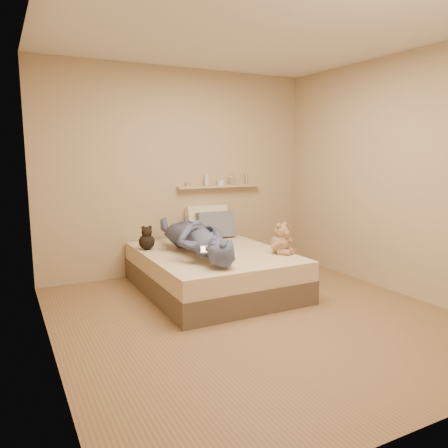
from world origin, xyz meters
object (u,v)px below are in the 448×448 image
bed (213,271)px  pillow_cream (207,221)px  wall_shelf (220,186)px  game_console (210,250)px  pillow_grey (216,225)px  person (196,237)px  dark_plush (147,239)px  teddy_bear (281,241)px

bed → pillow_cream: pillow_cream is taller
wall_shelf → pillow_cream: bearing=-160.6°
game_console → pillow_grey: bearing=61.7°
bed → pillow_cream: (0.33, 0.83, 0.43)m
pillow_cream → person: bearing=-122.2°
wall_shelf → dark_plush: bearing=-157.4°
teddy_bear → pillow_grey: pillow_grey is taller
teddy_bear → dark_plush: 1.52m
wall_shelf → game_console: bearing=-119.8°
bed → pillow_grey: 0.88m
bed → person: person is taller
game_console → pillow_cream: 1.55m
game_console → dark_plush: bearing=107.9°
bed → teddy_bear: bearing=-35.2°
pillow_cream → pillow_grey: pillow_cream is taller
dark_plush → pillow_grey: size_ratio=0.56×
teddy_bear → pillow_cream: (-0.30, 1.27, 0.06)m
game_console → pillow_cream: size_ratio=0.37×
dark_plush → game_console: bearing=-72.1°
bed → person: (-0.22, -0.04, 0.42)m
pillow_grey → dark_plush: bearing=-165.0°
game_console → person: 0.55m
dark_plush → person: (0.41, -0.46, 0.07)m
pillow_cream → game_console: bearing=-114.1°
person → wall_shelf: (0.77, 0.95, 0.46)m
person → wall_shelf: bearing=-125.1°
bed → person: bearing=-170.0°
wall_shelf → person: bearing=-129.1°
pillow_grey → teddy_bear: bearing=-78.0°
pillow_cream → wall_shelf: (0.22, 0.08, 0.45)m
teddy_bear → person: bearing=154.7°
person → pillow_grey: bearing=-125.6°
bed → teddy_bear: teddy_bear is taller
bed → pillow_cream: 0.99m
teddy_bear → pillow_grey: (-0.24, 1.13, 0.03)m
wall_shelf → teddy_bear: bearing=-87.0°
person → wall_shelf: 1.31m
teddy_bear → dark_plush: teddy_bear is taller
game_console → person: person is taller
bed → game_console: size_ratio=9.41×
bed → wall_shelf: (0.55, 0.91, 0.88)m
bed → pillow_grey: (0.38, 0.69, 0.40)m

